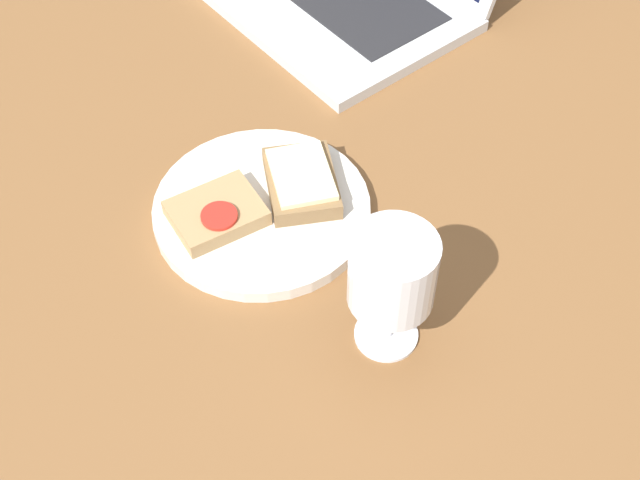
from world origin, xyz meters
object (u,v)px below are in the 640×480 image
Objects in this scene: sandwich_with_cheese at (301,181)px; sandwich_with_tomato at (217,213)px; plate at (260,209)px; wine_glass at (392,277)px.

sandwich_with_cheese is 1.21× the size of sandwich_with_tomato.
sandwich_with_cheese is (1.12, 4.71, 2.01)cm from plate.
plate is 1.67× the size of wine_glass.
sandwich_with_tomato is (-2.18, -9.45, -0.27)cm from sandwich_with_cheese.
wine_glass is at bearing 12.95° from sandwich_with_tomato.
plate is 2.29× the size of sandwich_with_tomato.
plate is at bearing -179.68° from wine_glass.
wine_glass is (21.09, 4.85, 6.81)cm from sandwich_with_tomato.
plate is 1.90× the size of sandwich_with_cheese.
sandwich_with_cheese is 0.88× the size of wine_glass.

